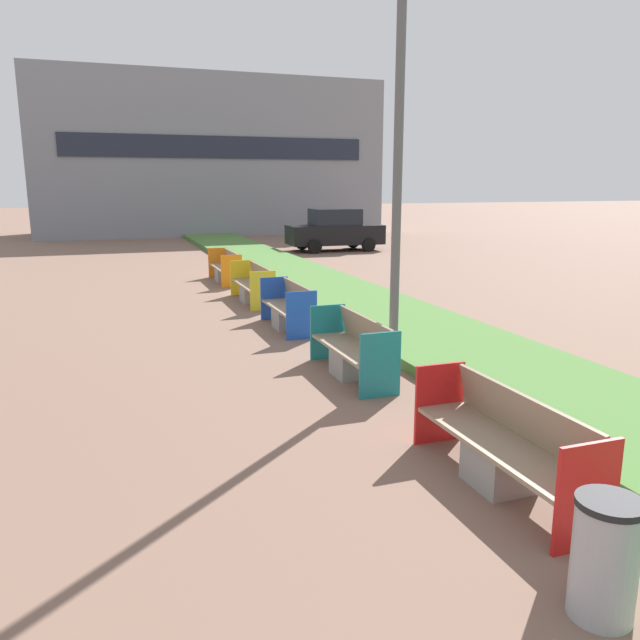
# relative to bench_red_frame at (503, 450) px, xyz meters

# --- Properties ---
(planter_grass_strip) EXTENTS (2.80, 120.00, 0.18)m
(planter_grass_strip) POSITION_rel_bench_red_frame_xyz_m (2.26, 4.16, -0.29)
(planter_grass_strip) COLOR #4C7A38
(planter_grass_strip) RESTS_ON ground
(building_backdrop) EXTENTS (19.87, 6.53, 8.94)m
(building_backdrop) POSITION_rel_bench_red_frame_xyz_m (3.06, 33.90, 4.09)
(building_backdrop) COLOR gray
(building_backdrop) RESTS_ON ground
(bench_red_frame) EXTENTS (0.65, 2.38, 0.94)m
(bench_red_frame) POSITION_rel_bench_red_frame_xyz_m (0.00, 0.00, 0.00)
(bench_red_frame) COLOR gray
(bench_red_frame) RESTS_ON ground
(bench_teal_frame) EXTENTS (0.65, 2.16, 0.94)m
(bench_teal_frame) POSITION_rel_bench_red_frame_xyz_m (-0.00, 3.85, -0.01)
(bench_teal_frame) COLOR gray
(bench_teal_frame) RESTS_ON ground
(bench_blue_frame) EXTENTS (0.65, 2.01, 0.94)m
(bench_blue_frame) POSITION_rel_bench_red_frame_xyz_m (-0.00, 7.35, -0.01)
(bench_blue_frame) COLOR gray
(bench_blue_frame) RESTS_ON ground
(bench_yellow_frame) EXTENTS (0.65, 2.33, 0.94)m
(bench_yellow_frame) POSITION_rel_bench_red_frame_xyz_m (-0.00, 10.47, -0.00)
(bench_yellow_frame) COLOR gray
(bench_yellow_frame) RESTS_ON ground
(bench_orange_frame) EXTENTS (0.65, 2.20, 0.94)m
(bench_orange_frame) POSITION_rel_bench_red_frame_xyz_m (-0.00, 14.04, -0.01)
(bench_orange_frame) COLOR gray
(bench_orange_frame) RESTS_ON ground
(litter_bin) EXTENTS (0.46, 0.46, 0.88)m
(litter_bin) POSITION_rel_bench_red_frame_xyz_m (-0.51, -1.86, 0.07)
(litter_bin) COLOR #9EA0A5
(litter_bin) RESTS_ON ground
(street_lamp_post) EXTENTS (0.24, 0.44, 7.72)m
(street_lamp_post) POSITION_rel_bench_red_frame_xyz_m (0.61, 3.71, 3.87)
(street_lamp_post) COLOR #56595B
(street_lamp_post) RESTS_ON ground
(parked_car_distant) EXTENTS (4.27, 2.00, 1.86)m
(parked_car_distant) POSITION_rel_bench_red_frame_xyz_m (6.38, 21.42, 0.54)
(parked_car_distant) COLOR black
(parked_car_distant) RESTS_ON ground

